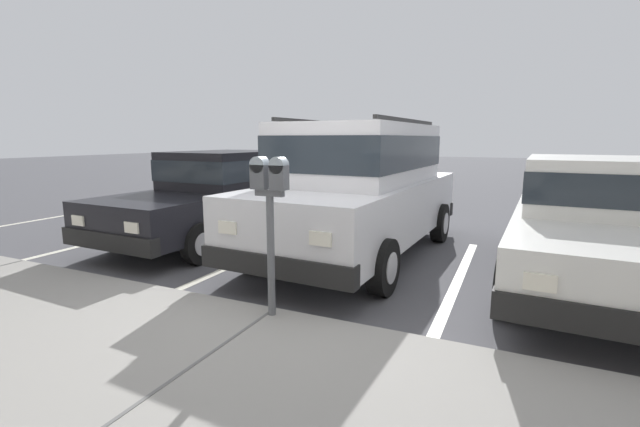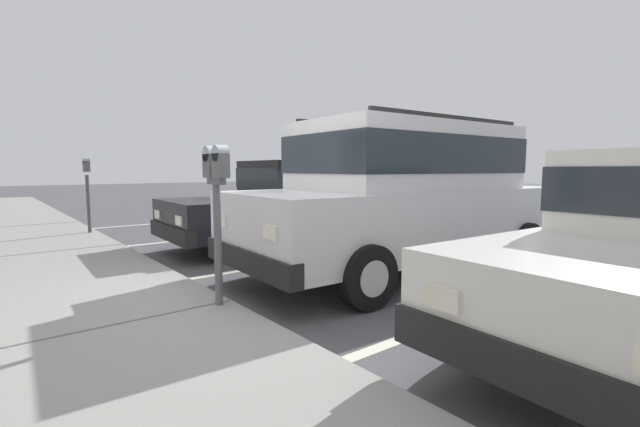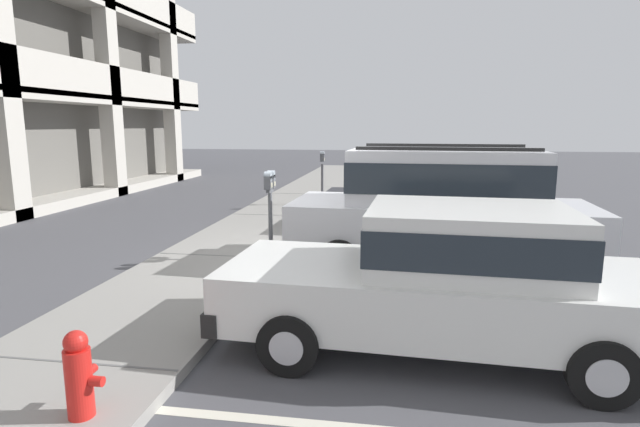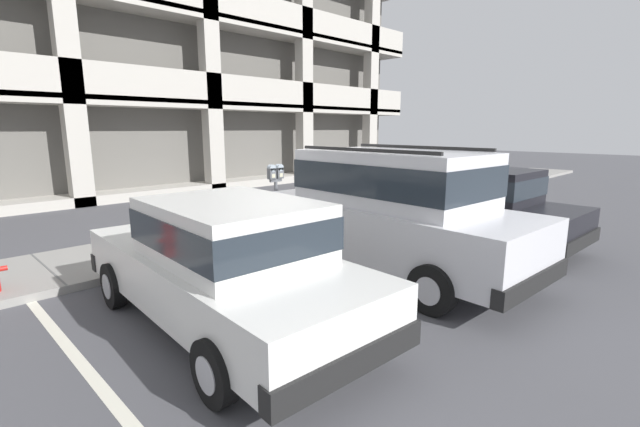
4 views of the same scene
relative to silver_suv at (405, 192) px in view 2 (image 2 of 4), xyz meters
The scene contains 7 objects.
ground_plane 2.68m from the silver_suv, 91.49° to the left, with size 80.00×80.00×0.10m.
sidewalk 3.86m from the silver_suv, 90.97° to the left, with size 40.00×2.20×0.12m.
parking_stall_lines 2.06m from the silver_suv, 35.83° to the left, with size 11.98×4.80×0.01m.
silver_suv is the anchor object (origin of this frame).
dark_hatchback 2.68m from the silver_suv, ahead, with size 1.96×4.54×1.54m.
parking_meter_near 2.78m from the silver_suv, 92.28° to the left, with size 0.35×0.12×1.49m.
parking_meter_far 6.45m from the silver_suv, 25.58° to the left, with size 0.15×0.12×1.51m.
Camera 2 is at (-3.71, 2.05, 1.39)m, focal length 24.00 mm.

